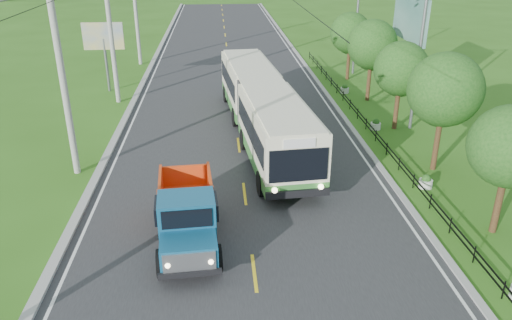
{
  "coord_description": "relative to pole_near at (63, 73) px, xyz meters",
  "views": [
    {
      "loc": [
        -1.07,
        -14.45,
        10.8
      ],
      "look_at": [
        0.5,
        5.56,
        1.9
      ],
      "focal_mm": 35.0,
      "sensor_mm": 36.0,
      "label": 1
    }
  ],
  "objects": [
    {
      "name": "tree_fifth",
      "position": [
        18.12,
        11.14,
        -1.24
      ],
      "size": [
        3.48,
        3.52,
        5.8
      ],
      "color": "#382314",
      "rests_on": "ground"
    },
    {
      "name": "planter_mid",
      "position": [
        16.86,
        5.0,
        -4.81
      ],
      "size": [
        0.64,
        0.64,
        0.67
      ],
      "color": "silver",
      "rests_on": "ground"
    },
    {
      "name": "streetlight_far",
      "position": [
        18.9,
        19.0,
        -0.19
      ],
      "size": [
        3.02,
        0.2,
        9.07
      ],
      "color": "slate",
      "rests_on": "ground"
    },
    {
      "name": "pole_far",
      "position": [
        0.0,
        24.0,
        0.0
      ],
      "size": [
        3.51,
        0.32,
        10.0
      ],
      "color": "gray",
      "rests_on": "ground"
    },
    {
      "name": "dump_truck",
      "position": [
        5.86,
        -6.84,
        -3.73
      ],
      "size": [
        2.59,
        5.86,
        2.4
      ],
      "rotation": [
        0.0,
        0.0,
        0.07
      ],
      "color": "#135176",
      "rests_on": "ground"
    },
    {
      "name": "tree_fourth",
      "position": [
        18.12,
        5.14,
        -1.51
      ],
      "size": [
        3.24,
        3.31,
        5.4
      ],
      "color": "#382314",
      "rests_on": "ground"
    },
    {
      "name": "planter_far",
      "position": [
        16.86,
        13.0,
        -4.81
      ],
      "size": [
        0.64,
        0.64,
        0.67
      ],
      "color": "silver",
      "rests_on": "ground"
    },
    {
      "name": "billboard_right",
      "position": [
        20.56,
        11.0,
        0.25
      ],
      "size": [
        0.24,
        6.0,
        7.3
      ],
      "color": "slate",
      "rests_on": "ground"
    },
    {
      "name": "tree_second",
      "position": [
        18.12,
        -6.86,
        -1.57
      ],
      "size": [
        3.18,
        3.26,
        5.3
      ],
      "color": "#382314",
      "rests_on": "ground"
    },
    {
      "name": "ground",
      "position": [
        8.26,
        -9.0,
        -5.09
      ],
      "size": [
        240.0,
        240.0,
        0.0
      ],
      "primitive_type": "plane",
      "color": "#2E5E16",
      "rests_on": "ground"
    },
    {
      "name": "edge_line_left",
      "position": [
        1.61,
        11.0,
        -5.07
      ],
      "size": [
        0.12,
        120.0,
        0.0
      ],
      "primitive_type": "cube",
      "color": "silver",
      "rests_on": "road"
    },
    {
      "name": "tree_third",
      "position": [
        18.12,
        -0.86,
        -1.11
      ],
      "size": [
        3.6,
        3.62,
        6.0
      ],
      "color": "#382314",
      "rests_on": "ground"
    },
    {
      "name": "edge_line_right",
      "position": [
        14.91,
        11.0,
        -5.07
      ],
      "size": [
        0.12,
        120.0,
        0.0
      ],
      "primitive_type": "cube",
      "color": "silver",
      "rests_on": "road"
    },
    {
      "name": "curb_left",
      "position": [
        1.06,
        11.0,
        -5.02
      ],
      "size": [
        0.4,
        120.0,
        0.15
      ],
      "primitive_type": "cube",
      "color": "#9E9E99",
      "rests_on": "ground"
    },
    {
      "name": "road",
      "position": [
        8.26,
        11.0,
        -5.08
      ],
      "size": [
        14.0,
        120.0,
        0.02
      ],
      "primitive_type": "cube",
      "color": "#28282B",
      "rests_on": "ground"
    },
    {
      "name": "streetlight_mid",
      "position": [
        18.9,
        5.0,
        -0.19
      ],
      "size": [
        3.02,
        0.2,
        9.07
      ],
      "color": "slate",
      "rests_on": "ground"
    },
    {
      "name": "pole_mid",
      "position": [
        0.0,
        12.0,
        0.0
      ],
      "size": [
        3.51,
        0.32,
        10.0
      ],
      "color": "gray",
      "rests_on": "ground"
    },
    {
      "name": "planter_near",
      "position": [
        16.86,
        -3.0,
        -4.81
      ],
      "size": [
        0.64,
        0.64,
        0.67
      ],
      "color": "silver",
      "rests_on": "ground"
    },
    {
      "name": "centre_dash",
      "position": [
        8.26,
        -9.0,
        -5.07
      ],
      "size": [
        0.12,
        2.2,
        0.0
      ],
      "primitive_type": "cube",
      "color": "yellow",
      "rests_on": "road"
    },
    {
      "name": "curb_right",
      "position": [
        15.41,
        11.0,
        -5.04
      ],
      "size": [
        0.3,
        120.0,
        0.1
      ],
      "primitive_type": "cube",
      "color": "#9E9E99",
      "rests_on": "ground"
    },
    {
      "name": "tree_back",
      "position": [
        18.12,
        17.14,
        -1.44
      ],
      "size": [
        3.3,
        3.36,
        5.5
      ],
      "color": "#382314",
      "rests_on": "ground"
    },
    {
      "name": "bus",
      "position": [
        9.69,
        4.12,
        -3.05
      ],
      "size": [
        4.36,
        17.76,
        3.39
      ],
      "rotation": [
        0.0,
        0.0,
        0.09
      ],
      "color": "#357B31",
      "rests_on": "ground"
    },
    {
      "name": "billboard_left",
      "position": [
        -1.24,
        15.0,
        -1.23
      ],
      "size": [
        3.0,
        0.2,
        5.2
      ],
      "color": "slate",
      "rests_on": "ground"
    },
    {
      "name": "pole_near",
      "position": [
        0.0,
        0.0,
        0.0
      ],
      "size": [
        3.51,
        0.32,
        10.0
      ],
      "color": "gray",
      "rests_on": "ground"
    },
    {
      "name": "railing_right",
      "position": [
        16.26,
        5.0,
        -4.79
      ],
      "size": [
        0.04,
        40.0,
        0.6
      ],
      "primitive_type": "cube",
      "color": "black",
      "rests_on": "ground"
    }
  ]
}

